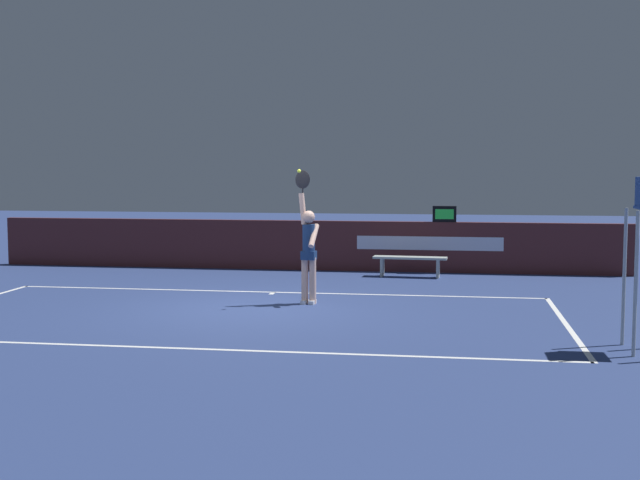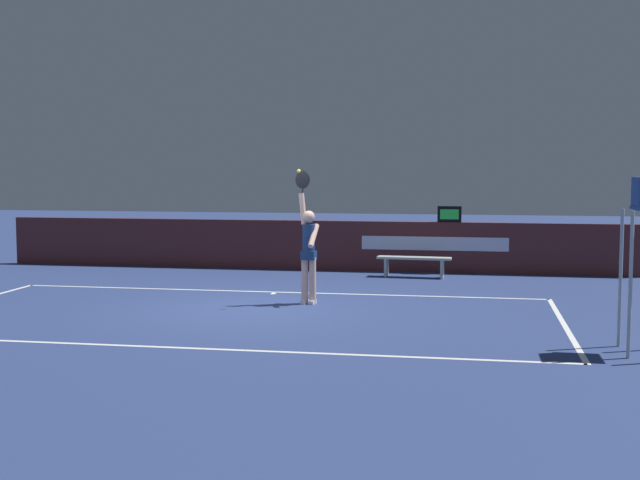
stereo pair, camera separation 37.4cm
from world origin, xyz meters
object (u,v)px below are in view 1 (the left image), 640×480
object	(u,v)px
tennis_ball	(299,171)
courtside_bench_near	(410,261)
speed_display	(444,214)
tennis_player	(308,248)

from	to	relation	value
tennis_ball	courtside_bench_near	xyz separation A→B (m)	(1.80, 4.34, -2.09)
speed_display	tennis_player	world-z (taller)	tennis_player
tennis_player	tennis_ball	xyz separation A→B (m)	(-0.12, -0.28, 1.43)
speed_display	tennis_ball	bearing A→B (deg)	-115.91
speed_display	courtside_bench_near	xyz separation A→B (m)	(-0.77, -0.95, -1.04)
speed_display	courtside_bench_near	world-z (taller)	speed_display
courtside_bench_near	tennis_player	bearing A→B (deg)	-112.50
speed_display	tennis_player	bearing A→B (deg)	-116.06
speed_display	tennis_ball	size ratio (longest dim) A/B	8.24
speed_display	tennis_ball	world-z (taller)	tennis_ball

